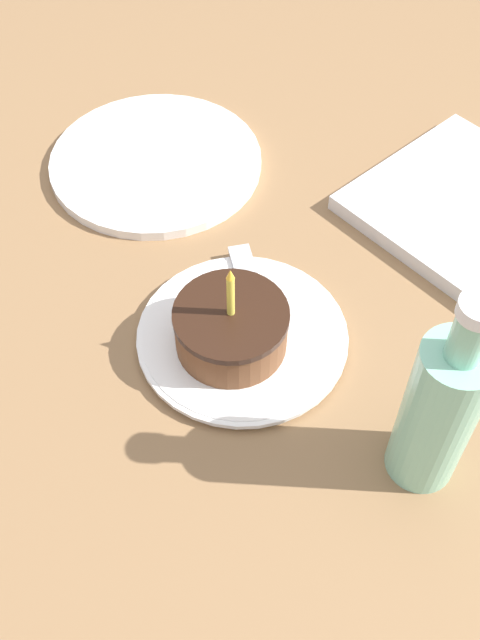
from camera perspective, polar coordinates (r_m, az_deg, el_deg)
name	(u,v)px	position (r m, az deg, el deg)	size (l,w,h in m)	color
ground_plane	(252,361)	(0.79, 0.90, -3.11)	(2.40, 2.40, 0.04)	olive
plate	(240,338)	(0.77, 0.00, -1.41)	(0.22, 0.22, 0.01)	white
cake_slice	(231,328)	(0.74, -0.68, -0.62)	(0.12, 0.12, 0.11)	brown
fork	(252,291)	(0.80, 0.89, 2.19)	(0.15, 0.09, 0.00)	silver
bottle	(440,410)	(0.65, 14.98, -6.61)	(0.06, 0.06, 0.23)	#8CD1B2
side_plate	(156,162)	(0.97, -6.42, 11.90)	(0.27, 0.27, 0.01)	white
marble_board	(468,207)	(0.94, 16.99, 8.27)	(0.23, 0.24, 0.02)	silver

